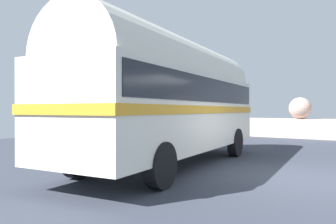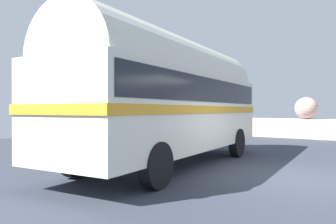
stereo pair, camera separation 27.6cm
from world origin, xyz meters
name	(u,v)px [view 1 (the left image)]	position (x,y,z in m)	size (l,w,h in m)	color
ground	(299,178)	(0.00, 0.00, 0.01)	(32.00, 26.00, 0.02)	#303541
vintage_coach	(172,95)	(-3.42, -0.26, 2.05)	(3.39, 8.80, 3.70)	black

